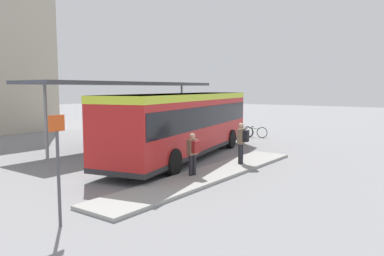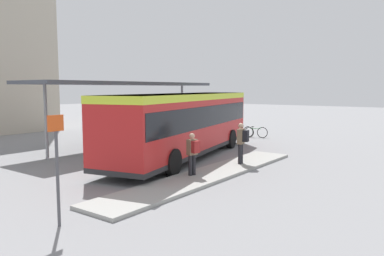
% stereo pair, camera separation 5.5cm
% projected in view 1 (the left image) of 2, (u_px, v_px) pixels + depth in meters
% --- Properties ---
extents(ground_plane, '(120.00, 120.00, 0.00)m').
position_uv_depth(ground_plane, '(185.00, 157.00, 18.73)').
color(ground_plane, gray).
extents(curb_island, '(11.59, 1.80, 0.12)m').
position_uv_depth(curb_island, '(210.00, 174.00, 14.76)').
color(curb_island, '#9E9E99').
rests_on(curb_island, ground_plane).
extents(city_bus, '(12.43, 5.21, 3.19)m').
position_uv_depth(city_bus, '(185.00, 120.00, 18.54)').
color(city_bus, red).
rests_on(city_bus, ground_plane).
extents(pedestrian_waiting, '(0.48, 0.53, 1.81)m').
position_uv_depth(pedestrian_waiting, '(242.00, 140.00, 16.51)').
color(pedestrian_waiting, '#232328').
rests_on(pedestrian_waiting, curb_island).
extents(pedestrian_companion, '(0.43, 0.47, 1.63)m').
position_uv_depth(pedestrian_companion, '(193.00, 151.00, 14.26)').
color(pedestrian_companion, '#232328').
rests_on(pedestrian_companion, curb_island).
extents(bicycle_green, '(0.48, 1.80, 0.78)m').
position_uv_depth(bicycle_green, '(255.00, 132.00, 26.35)').
color(bicycle_green, black).
rests_on(bicycle_green, ground_plane).
extents(bicycle_white, '(0.48, 1.75, 0.76)m').
position_uv_depth(bicycle_white, '(243.00, 131.00, 26.82)').
color(bicycle_white, black).
rests_on(bicycle_white, ground_plane).
extents(bicycle_orange, '(0.48, 1.77, 0.77)m').
position_uv_depth(bicycle_orange, '(233.00, 130.00, 27.42)').
color(bicycle_orange, black).
rests_on(bicycle_orange, ground_plane).
extents(station_shelter, '(12.80, 3.49, 3.83)m').
position_uv_depth(station_shelter, '(126.00, 84.00, 22.54)').
color(station_shelter, '#4C515B').
rests_on(station_shelter, ground_plane).
extents(potted_planter_near_shelter, '(0.74, 0.74, 1.27)m').
position_uv_depth(potted_planter_near_shelter, '(128.00, 142.00, 19.31)').
color(potted_planter_near_shelter, slate).
rests_on(potted_planter_near_shelter, ground_plane).
extents(potted_planter_far_side, '(0.99, 0.99, 1.42)m').
position_uv_depth(potted_planter_far_side, '(156.00, 137.00, 21.09)').
color(potted_planter_far_side, slate).
rests_on(potted_planter_far_side, ground_plane).
extents(platform_sign, '(0.44, 0.08, 2.80)m').
position_uv_depth(platform_sign, '(58.00, 165.00, 9.23)').
color(platform_sign, '#4C4C51').
rests_on(platform_sign, ground_plane).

